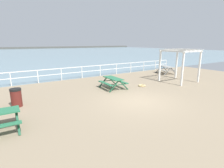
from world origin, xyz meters
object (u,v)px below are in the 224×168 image
Objects in this scene: picnic_table_mid_centre at (166,68)px; lattice_pergola at (180,58)px; litter_bin at (16,97)px; picnic_table_near_right at (113,80)px.

lattice_pergola is at bearing 161.24° from picnic_table_mid_centre.
lattice_pergola is 2.84× the size of litter_bin.
litter_bin is at bearing 115.75° from picnic_table_mid_centre.
picnic_table_near_right is 1.97× the size of litter_bin.
litter_bin is (-6.16, -0.35, -0.10)m from picnic_table_near_right.
lattice_pergola is (5.87, -1.07, 1.41)m from picnic_table_near_right.
picnic_table_near_right is at bearing 3.29° from litter_bin.
picnic_table_mid_centre is 2.26× the size of litter_bin.
litter_bin reaches higher than picnic_table_mid_centre.
picnic_table_mid_centre is at bearing 9.69° from litter_bin.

